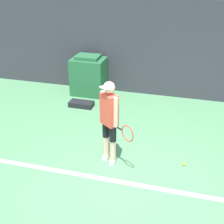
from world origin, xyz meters
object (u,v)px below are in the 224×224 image
covered_chair (89,76)px  water_bottle (111,95)px  equipment_bag (81,104)px  tennis_ball (184,164)px  tennis_player (110,119)px

covered_chair → water_bottle: (0.75, -0.20, -0.47)m
equipment_bag → water_bottle: size_ratio=3.18×
tennis_ball → water_bottle: size_ratio=0.32×
tennis_ball → equipment_bag: equipment_bag is taller
tennis_ball → covered_chair: covered_chair is taller
equipment_bag → tennis_player: bearing=-57.1°
tennis_player → tennis_ball: (1.49, 0.24, -0.93)m
tennis_player → tennis_ball: 1.77m
tennis_ball → covered_chair: 4.27m
equipment_bag → tennis_ball: bearing=-34.4°
tennis_player → equipment_bag: size_ratio=2.58×
tennis_player → equipment_bag: 2.83m
covered_chair → equipment_bag: bearing=-84.4°
tennis_player → covered_chair: (-1.55, 3.19, -0.40)m
tennis_player → water_bottle: (-0.80, 2.99, -0.87)m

